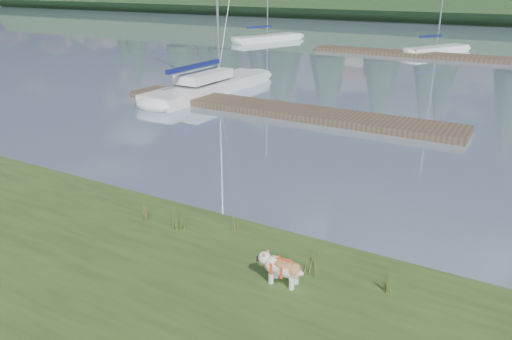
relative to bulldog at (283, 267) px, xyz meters
The scene contains 16 objects.
ground 33.47m from the bulldog, 94.12° to the left, with size 200.00×200.00×0.00m, color #7F94AA.
bank 3.60m from the bulldog, 132.50° to the right, with size 60.00×9.00×0.35m, color #395220.
ridge 76.44m from the bulldog, 91.80° to the left, with size 200.00×20.00×5.00m, color #1F351A.
bulldog is the anchor object (origin of this frame).
sailboat_main 19.08m from the bulldog, 127.29° to the left, with size 2.29×10.24×14.51m.
dock_near 13.95m from the bulldog, 117.36° to the left, with size 16.00×2.00×0.30m, color #4C3D2C.
dock_far 33.38m from the bulldog, 90.69° to the left, with size 26.00×2.20×0.30m, color #4C3D2C.
sailboat_bg_0 42.18m from the bulldog, 118.14° to the left, with size 4.62×8.42×12.13m.
sailboat_bg_2 36.46m from the bulldog, 96.15° to the left, with size 4.65×6.86×10.73m.
weed_0 3.07m from the bulldog, 166.14° to the left, with size 0.17×0.14×0.66m.
weed_1 2.26m from the bulldog, 143.49° to the left, with size 0.17×0.14×0.48m.
weed_2 0.60m from the bulldog, 54.99° to the left, with size 0.17×0.14×0.74m.
weed_3 3.98m from the bulldog, behind, with size 0.17×0.14×0.50m.
weed_4 0.96m from the bulldog, 73.27° to the left, with size 0.17×0.14×0.43m.
weed_5 1.88m from the bulldog, 20.03° to the left, with size 0.17×0.14×0.62m.
mud_lip 3.05m from the bulldog, 143.53° to the left, with size 60.00×0.50×0.14m, color #33281C.
Camera 1 is at (5.90, -10.47, 5.61)m, focal length 35.00 mm.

